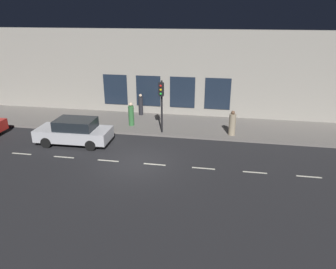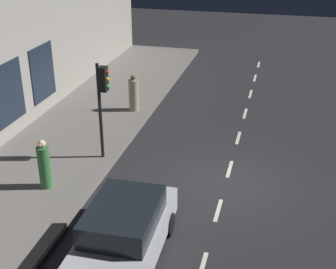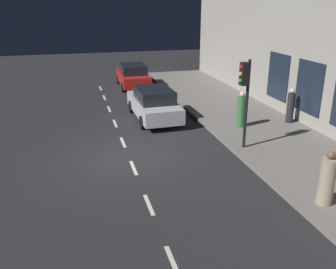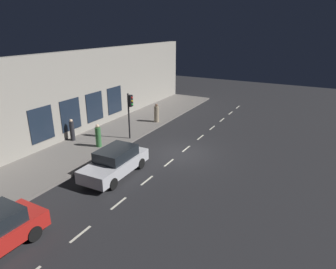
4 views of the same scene
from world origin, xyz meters
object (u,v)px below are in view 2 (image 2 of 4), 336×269
Objects in this scene: parked_car_1 at (123,235)px; pedestrian_0 at (134,94)px; pedestrian_1 at (44,166)px; traffic_light at (102,91)px.

pedestrian_0 is at bearing -74.70° from parked_car_1.
parked_car_1 is 4.33m from pedestrian_1.
pedestrian_1 is at bearing 70.17° from pedestrian_0.
parked_car_1 is at bearing 115.62° from traffic_light.
parked_car_1 is 2.78× the size of pedestrian_0.
traffic_light is at bearing -114.36° from pedestrian_1.
pedestrian_0 reaches higher than parked_car_1.
parked_car_1 is 2.76× the size of pedestrian_1.
pedestrian_1 is at bearing 64.95° from traffic_light.
pedestrian_1 reaches higher than parked_car_1.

